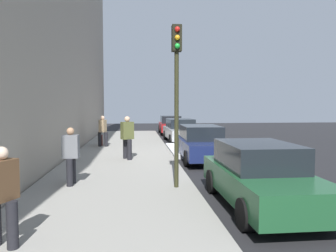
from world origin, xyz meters
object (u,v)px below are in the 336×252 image
(parked_car_navy, at_px, (201,143))
(pedestrian_olive_coat, at_px, (127,136))
(traffic_light_pole, at_px, (177,79))
(rolling_suitcase, at_px, (101,140))
(parked_car_green, at_px, (260,175))
(parked_car_silver, at_px, (180,130))
(pedestrian_grey_coat, at_px, (71,154))
(pedestrian_tan_coat, at_px, (103,130))
(pedestrian_brown_coat, at_px, (3,194))
(parked_car_red, at_px, (171,125))

(parked_car_navy, distance_m, pedestrian_olive_coat, 3.25)
(traffic_light_pole, relative_size, rolling_suitcase, 4.65)
(parked_car_green, bearing_deg, parked_car_silver, -179.84)
(parked_car_silver, xyz_separation_m, rolling_suitcase, (2.64, -4.90, -0.31))
(pedestrian_grey_coat, xyz_separation_m, pedestrian_tan_coat, (-8.51, 0.01, 0.03))
(rolling_suitcase, bearing_deg, traffic_light_pole, 18.06)
(pedestrian_brown_coat, distance_m, pedestrian_olive_coat, 8.42)
(parked_car_silver, relative_size, parked_car_navy, 1.04)
(parked_car_navy, height_order, pedestrian_tan_coat, pedestrian_tan_coat)
(pedestrian_olive_coat, xyz_separation_m, pedestrian_tan_coat, (-4.30, -1.46, -0.06))
(parked_car_silver, relative_size, rolling_suitcase, 5.05)
(pedestrian_brown_coat, bearing_deg, parked_car_silver, 162.33)
(pedestrian_tan_coat, height_order, traffic_light_pole, traffic_light_pole)
(pedestrian_brown_coat, relative_size, pedestrian_tan_coat, 0.96)
(traffic_light_pole, bearing_deg, pedestrian_olive_coat, -162.77)
(parked_car_red, distance_m, pedestrian_brown_coat, 22.08)
(parked_car_red, distance_m, pedestrian_tan_coat, 10.13)
(parked_car_navy, bearing_deg, rolling_suitcase, -132.37)
(parked_car_red, height_order, pedestrian_grey_coat, pedestrian_grey_coat)
(parked_car_silver, xyz_separation_m, pedestrian_grey_coat, (11.64, -4.74, 0.26))
(parked_car_red, bearing_deg, pedestrian_tan_coat, -27.57)
(parked_car_silver, bearing_deg, pedestrian_olive_coat, -23.73)
(pedestrian_olive_coat, xyz_separation_m, traffic_light_pole, (4.78, 1.48, 2.02))
(parked_car_red, bearing_deg, parked_car_green, 0.23)
(parked_car_silver, relative_size, pedestrian_olive_coat, 2.66)
(parked_car_navy, relative_size, pedestrian_olive_coat, 2.55)
(parked_car_red, bearing_deg, traffic_light_pole, -5.51)
(parked_car_green, distance_m, traffic_light_pole, 3.31)
(parked_car_navy, height_order, pedestrian_olive_coat, pedestrian_olive_coat)
(parked_car_silver, distance_m, pedestrian_olive_coat, 8.12)
(parked_car_green, xyz_separation_m, traffic_light_pole, (-1.43, -1.82, 2.37))
(parked_car_navy, height_order, pedestrian_brown_coat, pedestrian_brown_coat)
(pedestrian_olive_coat, distance_m, pedestrian_tan_coat, 4.55)
(parked_car_silver, bearing_deg, traffic_light_pole, -8.30)
(rolling_suitcase, bearing_deg, pedestrian_tan_coat, 20.02)
(pedestrian_grey_coat, bearing_deg, traffic_light_pole, 79.04)
(pedestrian_brown_coat, relative_size, traffic_light_pole, 0.37)
(pedestrian_tan_coat, relative_size, traffic_light_pole, 0.38)
(parked_car_navy, bearing_deg, parked_car_silver, 179.59)
(parked_car_navy, xyz_separation_m, rolling_suitcase, (-4.42, -4.85, -0.31))
(parked_car_red, distance_m, parked_car_navy, 12.91)
(parked_car_red, distance_m, pedestrian_olive_coat, 13.67)
(parked_car_green, xyz_separation_m, pedestrian_brown_coat, (2.03, -5.03, 0.26))
(pedestrian_olive_coat, height_order, traffic_light_pole, traffic_light_pole)
(pedestrian_grey_coat, bearing_deg, parked_car_red, 164.96)
(parked_car_red, height_order, parked_car_green, same)
(pedestrian_tan_coat, distance_m, traffic_light_pole, 9.78)
(parked_car_green, relative_size, pedestrian_grey_coat, 2.64)
(pedestrian_olive_coat, bearing_deg, rolling_suitcase, -161.13)
(parked_car_red, distance_m, pedestrian_grey_coat, 18.11)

